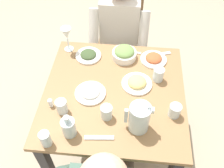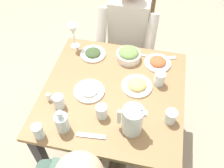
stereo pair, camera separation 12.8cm
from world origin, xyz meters
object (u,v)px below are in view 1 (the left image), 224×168
water_pitcher (139,118)px  plate_fries (137,83)px  plate_dolmas (88,55)px  plate_yoghurt (90,92)px  water_glass_far_right (106,112)px  water_glass_near_right (175,111)px  water_glass_near_left (45,139)px  salad_bowl (124,53)px  oil_carafe (69,128)px  water_glass_center (62,106)px  water_glass_by_pitcher (158,74)px  diner_near (119,38)px  salt_shaker (51,103)px  chair_near (120,37)px  plate_rice_curry (154,59)px  dining_table (114,101)px  wine_glass (67,34)px

water_pitcher → plate_fries: bearing=-86.9°
water_pitcher → plate_dolmas: water_pitcher is taller
plate_yoghurt → water_glass_far_right: 0.21m
water_glass_far_right → water_glass_near_right: bearing=-172.7°
plate_fries → water_glass_near_left: (0.49, 0.48, 0.03)m
plate_dolmas → water_glass_near_left: water_glass_near_left is taller
salad_bowl → plate_dolmas: 0.27m
oil_carafe → water_glass_far_right: bearing=-146.1°
water_glass_center → salad_bowl: bearing=-123.9°
water_glass_center → water_glass_near_right: (-0.68, -0.04, -0.00)m
water_glass_by_pitcher → diner_near: bearing=-58.2°
water_glass_far_right → salt_shaker: water_glass_far_right is taller
plate_yoghurt → water_glass_center: bearing=45.1°
water_glass_near_right → oil_carafe: size_ratio=0.52×
salt_shaker → water_pitcher: bearing=169.6°
plate_fries → chair_near: bearing=-77.7°
plate_rice_curry → water_glass_far_right: water_glass_far_right is taller
chair_near → plate_fries: 0.81m
water_glass_center → oil_carafe: (-0.08, 0.15, 0.01)m
dining_table → plate_dolmas: bearing=-54.5°
plate_dolmas → water_glass_far_right: bearing=110.6°
chair_near → water_glass_center: 1.09m
water_glass_near_left → water_glass_far_right: size_ratio=1.08×
water_pitcher → wine_glass: size_ratio=0.97×
salad_bowl → oil_carafe: (0.27, 0.66, 0.01)m
salad_bowl → plate_rice_curry: size_ratio=0.93×
oil_carafe → salt_shaker: size_ratio=3.05×
diner_near → plate_dolmas: diner_near is taller
water_glass_center → oil_carafe: size_ratio=0.57×
plate_dolmas → oil_carafe: bearing=89.7°
chair_near → salad_bowl: chair_near is taller
wine_glass → water_pitcher: bearing=130.7°
water_pitcher → water_glass_near_left: (0.50, 0.16, -0.05)m
plate_yoghurt → water_glass_near_left: water_glass_near_left is taller
water_glass_far_right → plate_rice_curry: bearing=-118.9°
chair_near → plate_dolmas: chair_near is taller
plate_dolmas → salt_shaker: (0.16, 0.47, 0.01)m
water_glass_near_left → wine_glass: (0.04, -0.79, 0.09)m
water_glass_far_right → wine_glass: (0.35, -0.58, 0.10)m
diner_near → water_pitcher: diner_near is taller
water_glass_near_right → chair_near: bearing=-67.9°
oil_carafe → plate_rice_curry: bearing=-126.6°
water_pitcher → water_glass_far_right: bearing=-15.5°
water_glass_center → plate_fries: bearing=-149.8°
water_glass_near_left → oil_carafe: (-0.11, -0.08, 0.01)m
diner_near → water_pitcher: size_ratio=6.13×
salad_bowl → plate_dolmas: bearing=2.9°
salad_bowl → water_glass_near_right: size_ratio=2.06×
water_glass_near_left → salt_shaker: size_ratio=1.83×
plate_rice_curry → water_glass_by_pitcher: 0.19m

